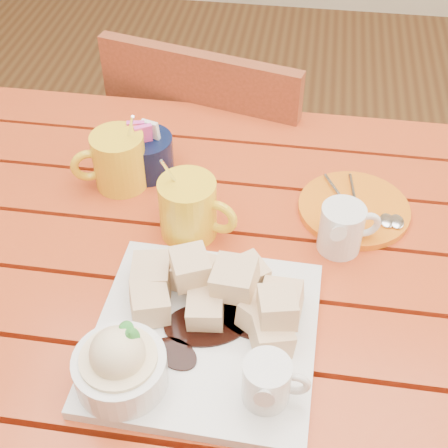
% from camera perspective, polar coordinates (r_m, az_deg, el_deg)
% --- Properties ---
extents(table, '(1.20, 0.79, 0.75)m').
position_cam_1_polar(table, '(0.98, -0.73, -7.51)').
color(table, '#AF3216').
rests_on(table, ground).
extents(dessert_plate, '(0.28, 0.28, 0.11)m').
position_cam_1_polar(dessert_plate, '(0.77, -2.96, -9.90)').
color(dessert_plate, white).
rests_on(dessert_plate, table).
extents(coffee_mug_left, '(0.12, 0.08, 0.14)m').
position_cam_1_polar(coffee_mug_left, '(1.00, -9.71, 5.80)').
color(coffee_mug_left, yellow).
rests_on(coffee_mug_left, table).
extents(coffee_mug_right, '(0.12, 0.08, 0.14)m').
position_cam_1_polar(coffee_mug_right, '(0.90, -3.16, 1.48)').
color(coffee_mug_right, yellow).
rests_on(coffee_mug_right, table).
extents(cream_pitcher, '(0.09, 0.08, 0.08)m').
position_cam_1_polar(cream_pitcher, '(0.90, 10.81, -0.36)').
color(cream_pitcher, white).
rests_on(cream_pitcher, table).
extents(sugar_caddy, '(0.09, 0.09, 0.10)m').
position_cam_1_polar(sugar_caddy, '(1.03, -7.16, 6.40)').
color(sugar_caddy, black).
rests_on(sugar_caddy, table).
extents(orange_saucer, '(0.17, 0.17, 0.02)m').
position_cam_1_polar(orange_saucer, '(0.98, 11.88, 1.35)').
color(orange_saucer, orange).
rests_on(orange_saucer, table).
extents(chair_far, '(0.48, 0.48, 0.85)m').
position_cam_1_polar(chair_far, '(1.46, -0.36, 4.15)').
color(chair_far, brown).
rests_on(chair_far, ground).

